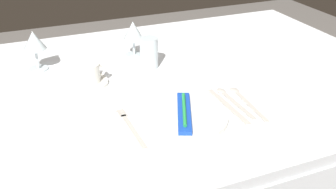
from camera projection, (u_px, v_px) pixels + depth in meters
name	position (u px, v px, depth m)	size (l,w,h in m)	color
dining_table	(147.00, 103.00, 1.34)	(1.80, 1.11, 0.74)	white
dinner_plate	(184.00, 117.00, 1.08)	(0.25, 0.25, 0.02)	white
toothbrush_package	(184.00, 112.00, 1.07)	(0.11, 0.21, 0.02)	blue
fork_outer	(130.00, 126.00, 1.05)	(0.03, 0.21, 0.00)	beige
dinner_knife	(229.00, 107.00, 1.14)	(0.02, 0.22, 0.00)	beige
spoon_soup	(230.00, 99.00, 1.18)	(0.03, 0.20, 0.01)	beige
spoon_dessert	(244.00, 99.00, 1.18)	(0.03, 0.22, 0.01)	beige
saucer_left	(89.00, 83.00, 1.28)	(0.13, 0.13, 0.01)	white
coffee_cup_left	(89.00, 73.00, 1.26)	(0.10, 0.08, 0.06)	white
wine_glass_centre	(34.00, 43.00, 1.33)	(0.08, 0.08, 0.14)	silver
wine_glass_left	(133.00, 32.00, 1.45)	(0.08, 0.08, 0.14)	silver
drink_tumbler	(149.00, 55.00, 1.38)	(0.07, 0.07, 0.11)	silver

